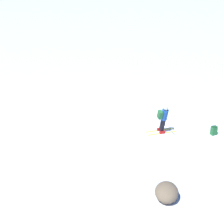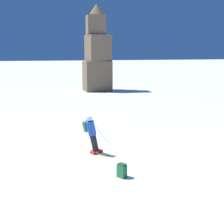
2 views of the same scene
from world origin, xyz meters
name	(u,v)px [view 2 (image 2 of 2)]	position (x,y,z in m)	size (l,w,h in m)	color
ground_plane	(116,151)	(0.00, 0.00, 0.00)	(300.00, 300.00, 0.00)	white
skier	(92,132)	(-1.07, -0.08, 0.96)	(1.41, 1.66, 1.75)	yellow
rock_pillar	(97,55)	(4.64, 21.27, 3.92)	(2.87, 2.53, 9.35)	brown
spare_backpack	(122,171)	(-0.66, -2.78, 0.24)	(0.35, 0.37, 0.50)	#236633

